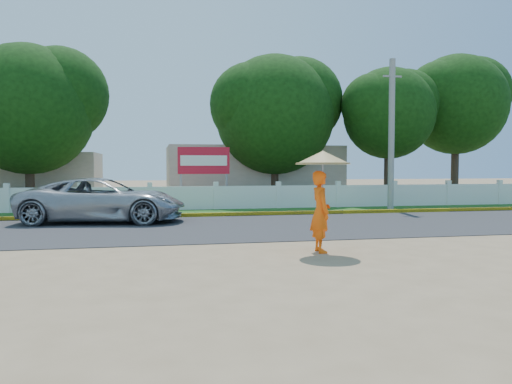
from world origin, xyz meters
The scene contains 12 objects.
ground centered at (0.00, 0.00, 0.00)m, with size 120.00×120.00×0.00m, color #9E8460.
road centered at (0.00, 4.50, 0.01)m, with size 60.00×7.00×0.02m, color #38383A.
grass_verge centered at (0.00, 9.75, 0.01)m, with size 60.00×3.50×0.03m, color #2D601E.
curb centered at (0.00, 8.05, 0.08)m, with size 40.00×0.18×0.16m, color yellow.
fence centered at (0.00, 11.20, 0.55)m, with size 40.00×0.10×1.10m, color silver.
building_near centered at (3.00, 18.00, 1.60)m, with size 10.00×6.00×3.20m, color #B7AD99.
building_far centered at (-10.00, 19.00, 1.40)m, with size 8.00×5.00×2.80m, color #B7AD99.
utility_pole centered at (7.95, 9.52, 3.47)m, with size 0.28×0.28×6.95m, color gray.
vehicle centered at (-4.62, 6.83, 0.81)m, with size 2.68×5.81×1.61m, color #A2A5AA.
monk_with_parasol centered at (1.03, -0.66, 1.56)m, with size 1.32×1.32×2.40m.
billboard centered at (-0.44, 12.30, 2.14)m, with size 2.50×0.13×2.95m.
tree_row centered at (0.17, 14.34, 4.90)m, with size 35.71×7.96×8.52m.
Camera 1 is at (-2.87, -11.83, 2.04)m, focal length 35.00 mm.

